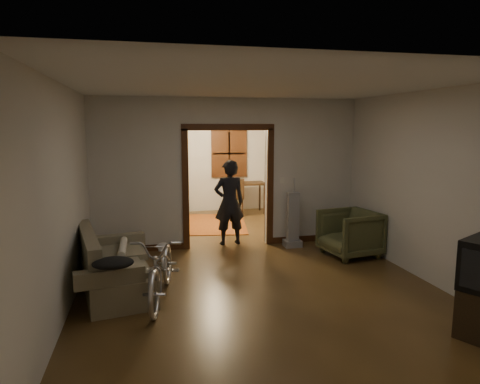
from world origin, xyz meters
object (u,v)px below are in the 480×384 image
object	(u,v)px
bicycle	(162,266)
desk	(244,198)
locker	(161,178)
person	(229,203)
sofa	(115,261)
armchair	(350,233)

from	to	relation	value
bicycle	desk	xyz separation A→B (m)	(2.36, 5.35, -0.06)
locker	desk	size ratio (longest dim) A/B	1.77
person	locker	size ratio (longest dim) A/B	0.86
person	sofa	bearing A→B (deg)	39.02
sofa	person	xyz separation A→B (m)	(2.02, 1.99, 0.40)
bicycle	locker	xyz separation A→B (m)	(0.20, 5.56, 0.50)
sofa	desk	size ratio (longest dim) A/B	1.70
armchair	locker	world-z (taller)	locker
sofa	bicycle	bearing A→B (deg)	-48.11
sofa	desk	bearing A→B (deg)	46.99
locker	desk	world-z (taller)	locker
armchair	sofa	bearing A→B (deg)	-88.49
armchair	locker	bearing A→B (deg)	-153.79
person	desk	xyz separation A→B (m)	(0.97, 2.89, -0.42)
sofa	locker	size ratio (longest dim) A/B	0.96
desk	sofa	bearing A→B (deg)	-135.04
armchair	person	xyz separation A→B (m)	(-1.92, 1.22, 0.41)
locker	desk	xyz separation A→B (m)	(2.16, -0.21, -0.56)
sofa	desk	distance (m)	5.72
person	locker	bearing A→B (deg)	-74.62
armchair	person	world-z (taller)	person
sofa	desk	world-z (taller)	sofa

